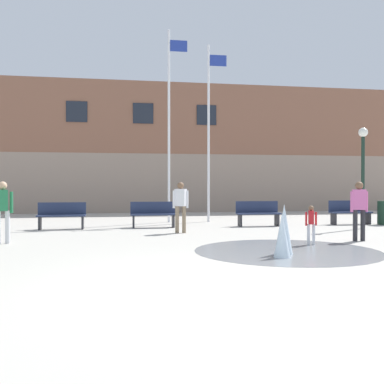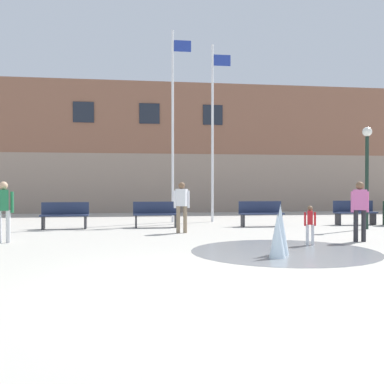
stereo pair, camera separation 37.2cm
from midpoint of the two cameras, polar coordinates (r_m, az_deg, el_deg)
ground_plane at (r=6.78m, az=1.05°, el=-11.84°), size 100.00×100.00×0.00m
library_building at (r=27.61m, az=-6.96°, el=5.19°), size 36.00×6.05×7.17m
splash_fountain at (r=9.95m, az=10.63°, el=-5.86°), size 4.21×4.21×1.09m
park_bench_left_of_flagpoles at (r=15.92m, az=-16.87°, el=-2.83°), size 1.60×0.44×0.91m
park_bench_under_right_flagpole at (r=15.95m, az=-5.60°, el=-2.79°), size 1.60×0.44×0.91m
park_bench_near_trashcan at (r=16.54m, az=7.74°, el=-2.67°), size 1.60×0.44×0.91m
park_bench_far_right at (r=18.13m, az=18.86°, el=-2.40°), size 1.60×0.44×0.91m
adult_watching at (r=14.03m, az=-2.22°, el=-1.43°), size 0.50×0.34×1.59m
adult_near_bench at (r=12.52m, az=-23.68°, el=-1.77°), size 0.50×0.39×1.59m
teen_by_trashcan at (r=12.70m, az=19.67°, el=-1.71°), size 0.50×0.31×1.59m
child_running at (r=11.58m, az=14.00°, el=-3.69°), size 0.31×0.24×0.99m
flagpole_left at (r=18.35m, az=-3.45°, el=9.08°), size 0.80×0.10×7.75m
flagpole_right at (r=18.56m, az=1.63°, el=8.17°), size 0.80×0.10×7.24m
lamp_post_right_lane at (r=16.45m, az=20.28°, el=3.63°), size 0.32×0.32×3.47m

